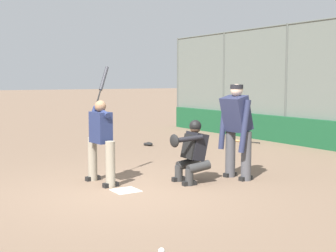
% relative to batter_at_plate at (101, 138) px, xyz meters
% --- Properties ---
extents(ground_plane, '(160.00, 160.00, 0.00)m').
position_rel_batter_at_plate_xyz_m(ground_plane, '(-0.75, -0.11, -0.84)').
color(ground_plane, '#7A604C').
extents(home_plate_marker, '(0.43, 0.43, 0.01)m').
position_rel_batter_at_plate_xyz_m(home_plate_marker, '(-0.75, -0.11, -0.83)').
color(home_plate_marker, white).
rests_on(home_plate_marker, ground_plane).
extents(batter_at_plate, '(1.05, 0.62, 2.17)m').
position_rel_batter_at_plate_xyz_m(batter_at_plate, '(0.00, 0.00, 0.00)').
color(batter_at_plate, gray).
rests_on(batter_at_plate, ground_plane).
extents(catcher_behind_plate, '(0.62, 0.75, 1.16)m').
position_rel_batter_at_plate_xyz_m(catcher_behind_plate, '(-0.81, -1.45, -0.23)').
color(catcher_behind_plate, '#333333').
rests_on(catcher_behind_plate, ground_plane).
extents(umpire_home, '(0.74, 0.48, 1.82)m').
position_rel_batter_at_plate_xyz_m(umpire_home, '(-1.01, -2.37, 0.15)').
color(umpire_home, '#4C4C51').
rests_on(umpire_home, ground_plane).
extents(spare_bat_near_backstop, '(0.84, 0.33, 0.07)m').
position_rel_batter_at_plate_xyz_m(spare_bat_near_backstop, '(2.90, -5.98, -0.80)').
color(spare_bat_near_backstop, black).
rests_on(spare_bat_near_backstop, ground_plane).
extents(fielding_glove_on_dirt, '(0.29, 0.22, 0.10)m').
position_rel_batter_at_plate_xyz_m(fielding_glove_on_dirt, '(3.82, -3.18, -0.78)').
color(fielding_glove_on_dirt, black).
rests_on(fielding_glove_on_dirt, ground_plane).
extents(baseball_loose, '(0.07, 0.07, 0.07)m').
position_rel_batter_at_plate_xyz_m(baseball_loose, '(-3.59, 0.89, -0.80)').
color(baseball_loose, white).
rests_on(baseball_loose, ground_plane).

